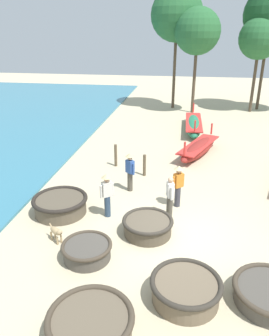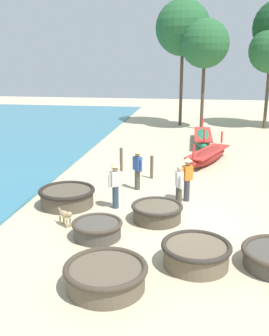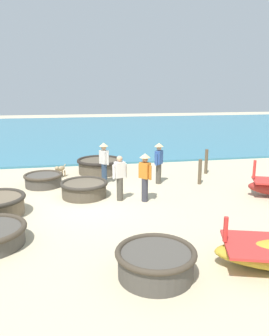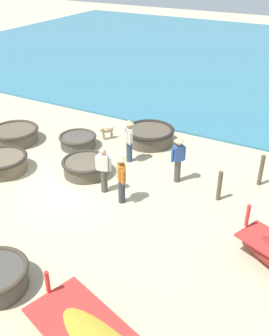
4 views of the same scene
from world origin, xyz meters
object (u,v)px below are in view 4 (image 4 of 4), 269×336
at_px(fisherman_standing_left, 104,169).
at_px(fisherman_with_hat, 178,157).
at_px(coracle_front_right, 78,141).
at_px(fisherman_by_coracle, 121,176).
at_px(coracle_tilted, 15,134).
at_px(mooring_post_mid_beach, 219,186).
at_px(mooring_post_inland, 261,170).
at_px(coracle_center, 86,166).
at_px(coracle_far_left, 150,135).
at_px(fisherman_crouching, 129,138).
at_px(dog, 107,131).
at_px(coracle_nearest, 3,163).

relative_size(fisherman_standing_left, fisherman_with_hat, 0.94).
height_order(coracle_front_right, fisherman_by_coracle, fisherman_by_coracle).
xyz_separation_m(coracle_tilted, mooring_post_mid_beach, (0.04, 8.74, 0.19)).
bearing_deg(mooring_post_inland, fisherman_with_hat, -65.55).
distance_m(coracle_center, coracle_far_left, 3.43).
bearing_deg(fisherman_with_hat, fisherman_by_coracle, -26.95).
distance_m(coracle_tilted, mooring_post_mid_beach, 8.74).
distance_m(fisherman_crouching, fisherman_with_hat, 2.20).
xyz_separation_m(coracle_far_left, fisherman_standing_left, (3.97, 0.36, 0.48)).
relative_size(coracle_tilted, fisherman_standing_left, 1.25).
distance_m(coracle_tilted, coracle_front_right, 2.70).
relative_size(fisherman_with_hat, dog, 2.89).
bearing_deg(mooring_post_inland, coracle_far_left, -102.67).
xyz_separation_m(fisherman_with_hat, mooring_post_mid_beach, (0.39, 1.61, -0.45)).
relative_size(fisherman_crouching, fisherman_standing_left, 1.06).
bearing_deg(fisherman_by_coracle, coracle_tilted, -105.16).
bearing_deg(coracle_front_right, fisherman_crouching, 88.80).
height_order(fisherman_crouching, dog, fisherman_crouching).
bearing_deg(coracle_far_left, fisherman_crouching, 1.66).
xyz_separation_m(coracle_front_right, fisherman_with_hat, (0.50, 4.56, 0.69)).
height_order(coracle_tilted, fisherman_standing_left, fisherman_standing_left).
relative_size(coracle_center, mooring_post_inland, 1.51).
xyz_separation_m(coracle_front_right, dog, (-1.18, 0.62, 0.10)).
bearing_deg(coracle_far_left, mooring_post_inland, 77.33).
bearing_deg(coracle_center, fisherman_crouching, 150.65).
height_order(coracle_nearest, fisherman_with_hat, fisherman_with_hat).
xyz_separation_m(coracle_front_right, fisherman_crouching, (0.05, 2.41, 0.69)).
distance_m(coracle_far_left, dog, 1.82).
relative_size(coracle_nearest, fisherman_by_coracle, 1.08).
distance_m(coracle_center, fisherman_crouching, 1.91).
height_order(coracle_center, mooring_post_inland, mooring_post_inland).
distance_m(coracle_center, dog, 2.94).
distance_m(fisherman_with_hat, mooring_post_inland, 2.81).
relative_size(coracle_nearest, fisherman_standing_left, 1.15).
height_order(coracle_front_right, mooring_post_inland, mooring_post_inland).
distance_m(coracle_tilted, fisherman_by_coracle, 6.36).
bearing_deg(fisherman_standing_left, coracle_nearest, -80.73).
relative_size(coracle_center, fisherman_crouching, 1.01).
height_order(fisherman_by_coracle, mooring_post_mid_beach, fisherman_by_coracle).
bearing_deg(fisherman_crouching, fisherman_standing_left, 8.06).
relative_size(fisherman_standing_left, fisherman_by_coracle, 0.94).
height_order(coracle_tilted, fisherman_crouching, fisherman_crouching).
bearing_deg(mooring_post_mid_beach, coracle_nearest, -74.82).
xyz_separation_m(coracle_center, mooring_post_inland, (-2.27, 5.57, 0.26)).
bearing_deg(dog, coracle_nearest, -23.93).
relative_size(coracle_center, fisherman_with_hat, 1.01).
bearing_deg(mooring_post_inland, coracle_front_right, -84.77).
bearing_deg(coracle_center, mooring_post_inland, 112.14).
distance_m(coracle_front_right, fisherman_by_coracle, 4.39).
bearing_deg(coracle_tilted, mooring_post_mid_beach, 89.72).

